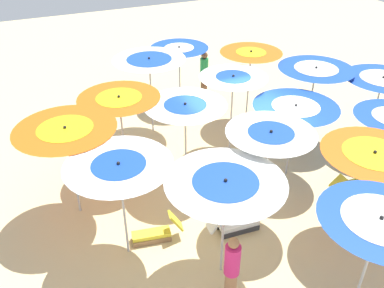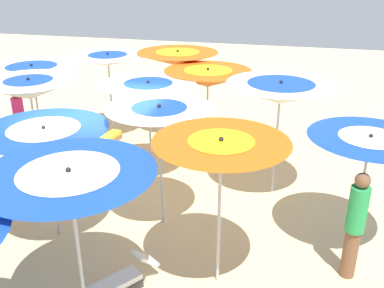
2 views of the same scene
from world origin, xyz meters
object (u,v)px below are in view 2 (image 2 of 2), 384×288
at_px(beach_umbrella_5, 30,89).
at_px(beach_umbrella_14, 280,93).
at_px(beach_umbrella_12, 178,59).
at_px(beachgoer_1, 355,224).
at_px(lounger_1, 116,282).
at_px(beach_umbrella_10, 159,115).
at_px(beach_umbrella_11, 221,153).
at_px(beach_umbrella_13, 208,78).
at_px(lounger_3, 58,162).
at_px(lounger_2, 107,137).
at_px(beach_umbrella_6, 45,137).
at_px(beach_umbrella_7, 70,182).
at_px(beach_umbrella_8, 108,60).
at_px(beach_umbrella_9, 148,90).
at_px(beach_umbrella_4, 32,73).
at_px(beachgoer_0, 20,118).
at_px(beach_umbrella_15, 369,147).

height_order(beach_umbrella_5, beach_umbrella_14, beach_umbrella_14).
height_order(beach_umbrella_12, beachgoer_1, beach_umbrella_12).
distance_m(beach_umbrella_5, lounger_1, 4.63).
height_order(beach_umbrella_10, beach_umbrella_14, beach_umbrella_14).
bearing_deg(beach_umbrella_11, beach_umbrella_14, -101.54).
xyz_separation_m(beach_umbrella_13, lounger_3, (3.39, 1.64, -1.90)).
xyz_separation_m(beach_umbrella_5, lounger_2, (-0.41, -2.57, -2.07)).
relative_size(beach_umbrella_6, lounger_1, 1.78).
bearing_deg(lounger_1, lounger_3, -103.62).
distance_m(beach_umbrella_10, beach_umbrella_12, 4.88).
relative_size(beach_umbrella_5, beachgoer_1, 1.35).
xyz_separation_m(beach_umbrella_7, beachgoer_1, (-3.77, -1.84, -1.21)).
bearing_deg(lounger_3, beach_umbrella_8, 175.10).
xyz_separation_m(beach_umbrella_7, beach_umbrella_10, (-0.36, -2.58, 0.05)).
xyz_separation_m(beach_umbrella_7, beach_umbrella_14, (-2.37, -4.36, 0.08)).
height_order(beach_umbrella_12, beach_umbrella_13, beach_umbrella_12).
xyz_separation_m(beach_umbrella_7, beach_umbrella_9, (0.49, -4.40, -0.06)).
distance_m(beach_umbrella_4, beach_umbrella_9, 3.30).
distance_m(beach_umbrella_13, lounger_3, 4.22).
height_order(beach_umbrella_7, beachgoer_0, beach_umbrella_7).
xyz_separation_m(beach_umbrella_11, lounger_2, (4.07, -4.75, -2.06)).
bearing_deg(beach_umbrella_4, beach_umbrella_9, 169.81).
bearing_deg(beach_umbrella_12, beach_umbrella_14, 135.23).
relative_size(beach_umbrella_6, beach_umbrella_14, 0.87).
bearing_deg(beach_umbrella_11, beach_umbrella_12, -68.95).
distance_m(lounger_3, beachgoer_0, 2.00).
relative_size(beach_umbrella_11, beachgoer_0, 1.53).
xyz_separation_m(beach_umbrella_12, lounger_2, (1.70, 1.41, -1.99)).
bearing_deg(beachgoer_0, beachgoer_1, 99.01).
bearing_deg(beachgoer_1, beach_umbrella_11, -132.36).
bearing_deg(beach_umbrella_10, lounger_2, -51.24).
height_order(beach_umbrella_5, beach_umbrella_15, beach_umbrella_5).
height_order(beach_umbrella_14, beach_umbrella_15, beach_umbrella_14).
height_order(lounger_1, lounger_3, lounger_3).
xyz_separation_m(beach_umbrella_5, lounger_3, (0.08, -0.79, -2.07)).
height_order(beach_umbrella_5, lounger_3, beach_umbrella_5).
bearing_deg(lounger_1, beachgoer_1, 146.15).
bearing_deg(beach_umbrella_12, beach_umbrella_5, 62.01).
bearing_deg(beach_umbrella_14, beach_umbrella_13, -38.59).
distance_m(beach_umbrella_8, beachgoer_0, 2.85).
bearing_deg(beach_umbrella_9, beach_umbrella_5, 24.23).
xyz_separation_m(beach_umbrella_6, beach_umbrella_9, (-0.95, -2.67, 0.15)).
distance_m(beach_umbrella_5, beachgoer_1, 6.83).
distance_m(beach_umbrella_11, beach_umbrella_13, 4.76).
relative_size(beach_umbrella_5, beachgoer_0, 1.55).
distance_m(beach_umbrella_9, beach_umbrella_12, 2.96).
bearing_deg(beachgoer_0, beach_umbrella_8, 157.14).
distance_m(beach_umbrella_14, lounger_2, 5.39).
height_order(beach_umbrella_15, lounger_3, beach_umbrella_15).
bearing_deg(beach_umbrella_9, beach_umbrella_12, -86.95).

